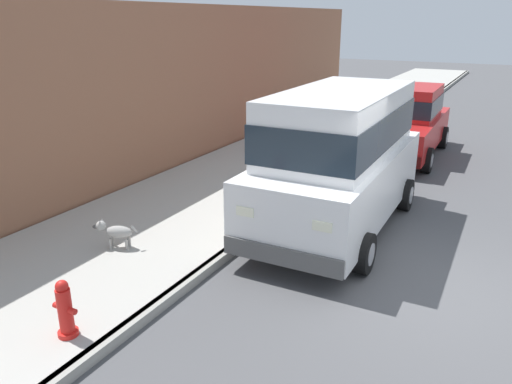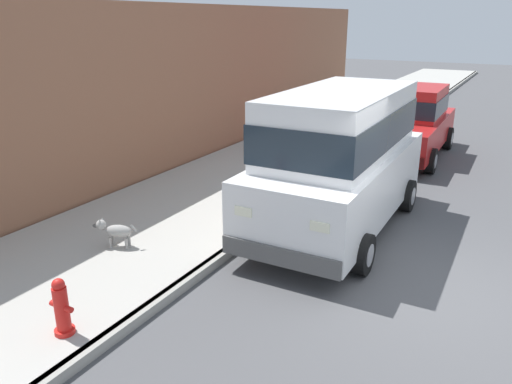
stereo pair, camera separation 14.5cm
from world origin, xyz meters
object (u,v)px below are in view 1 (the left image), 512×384
Objects in this scene: car_red_sedan at (405,120)px; car_white_van at (339,154)px; dog_grey at (115,231)px; fire_hydrant at (65,310)px.

car_white_van is at bearing -89.08° from car_red_sedan.
car_white_van is at bearing 45.70° from dog_grey.
dog_grey is at bearing -134.30° from car_white_van.
fire_hydrant is at bearing -107.80° from car_white_van.
car_red_sedan is at bearing 82.13° from fire_hydrant.
car_white_van is 4.05m from dog_grey.
car_white_van is 5.21m from fire_hydrant.
car_red_sedan is 9.01m from dog_grey.
car_red_sedan is 10.77m from fire_hydrant.
car_white_van is 6.79× the size of fire_hydrant.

